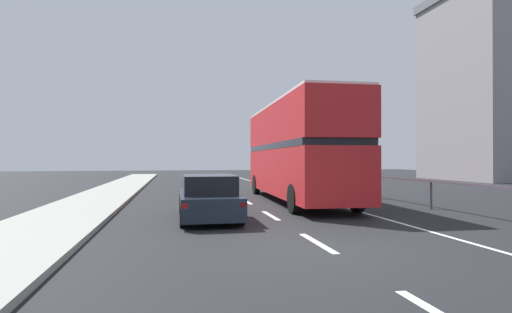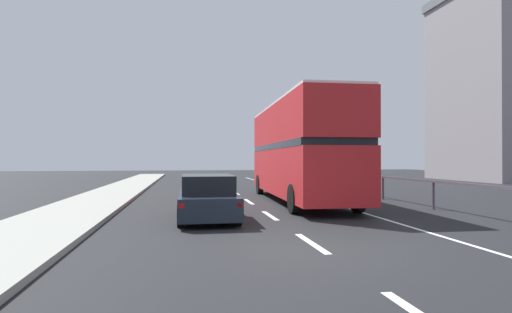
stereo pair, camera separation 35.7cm
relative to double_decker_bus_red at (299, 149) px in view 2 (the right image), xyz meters
The scene contains 5 objects.
ground_plane 9.33m from the double_decker_bus_red, 103.79° to the right, with size 74.83×120.00×0.10m, color black.
lane_paint_markings 2.35m from the double_decker_bus_red, 101.95° to the right, with size 3.43×46.00×0.01m.
bridge_side_railing 4.28m from the double_decker_bus_red, ahead, with size 0.10×42.00×1.07m.
double_decker_bus_red is the anchor object (origin of this frame).
hatchback_car_near 6.38m from the double_decker_bus_red, 132.94° to the right, with size 1.77×4.24×1.36m.
Camera 2 is at (-2.73, -8.26, 1.84)m, focal length 28.49 mm.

